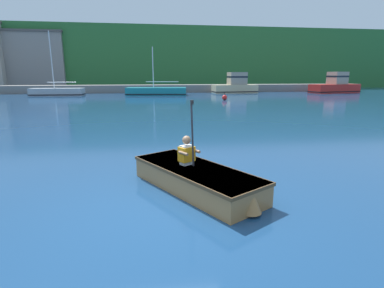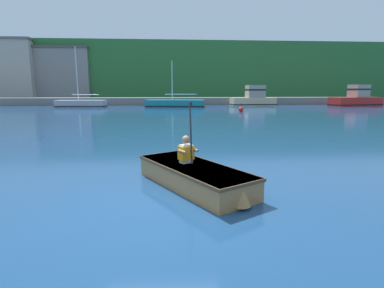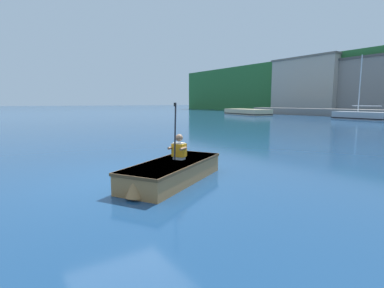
# 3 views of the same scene
# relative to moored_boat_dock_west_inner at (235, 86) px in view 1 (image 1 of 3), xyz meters

# --- Properties ---
(ground_plane) EXTENTS (300.00, 300.00, 0.00)m
(ground_plane) POSITION_rel_moored_boat_dock_west_inner_xyz_m (-10.14, -30.39, -0.86)
(ground_plane) COLOR navy
(shoreline_ridge) EXTENTS (120.00, 20.00, 9.10)m
(shoreline_ridge) POSITION_rel_moored_boat_dock_west_inner_xyz_m (-10.14, 20.43, 3.69)
(shoreline_ridge) COLOR #2D6B33
(shoreline_ridge) RESTS_ON ground
(waterfront_office_block_center) EXTENTS (9.20, 6.39, 8.03)m
(waterfront_office_block_center) POSITION_rel_moored_boat_dock_west_inner_xyz_m (-26.16, 12.94, 3.17)
(waterfront_office_block_center) COLOR gray
(waterfront_office_block_center) RESTS_ON ground
(marina_dock) EXTENTS (55.39, 2.40, 0.90)m
(marina_dock) POSITION_rel_moored_boat_dock_west_inner_xyz_m (-10.14, 2.72, -0.41)
(marina_dock) COLOR slate
(marina_dock) RESTS_ON ground
(moored_boat_dock_west_inner) EXTENTS (5.42, 2.35, 2.40)m
(moored_boat_dock_west_inner) POSITION_rel_moored_boat_dock_west_inner_xyz_m (0.00, 0.00, 0.00)
(moored_boat_dock_west_inner) COLOR #CCB789
(moored_boat_dock_west_inner) RESTS_ON ground
(moored_boat_dock_center_near) EXTENTS (5.29, 1.88, 6.37)m
(moored_boat_dock_center_near) POSITION_rel_moored_boat_dock_west_inner_xyz_m (-19.56, -2.03, -0.48)
(moored_boat_dock_center_near) COLOR #9EA3A8
(moored_boat_dock_center_near) RESTS_ON ground
(moored_boat_dock_center_far) EXTENTS (6.48, 3.35, 2.45)m
(moored_boat_dock_center_far) POSITION_rel_moored_boat_dock_west_inner_xyz_m (11.83, -1.52, -0.05)
(moored_boat_dock_center_far) COLOR red
(moored_boat_dock_center_far) RESTS_ON ground
(moored_boat_dock_east_inner) EXTENTS (6.54, 3.07, 4.94)m
(moored_boat_dock_east_inner) POSITION_rel_moored_boat_dock_west_inner_xyz_m (-9.40, -2.54, -0.48)
(moored_boat_dock_east_inner) COLOR #197A84
(moored_boat_dock_east_inner) RESTS_ON ground
(rowboat_foreground) EXTENTS (2.38, 3.03, 0.44)m
(rowboat_foreground) POSITION_rel_moored_boat_dock_west_inner_xyz_m (-9.45, -29.60, -0.61)
(rowboat_foreground) COLOR #A3703D
(rowboat_foreground) RESTS_ON ground
(person_paddler) EXTENTS (0.44, 0.44, 1.28)m
(person_paddler) POSITION_rel_moored_boat_dock_west_inner_xyz_m (-9.61, -29.33, -0.15)
(person_paddler) COLOR silver
(person_paddler) RESTS_ON rowboat_foreground
(channel_buoy) EXTENTS (0.44, 0.44, 0.72)m
(channel_buoy) POSITION_rel_moored_boat_dock_west_inner_xyz_m (-3.79, -9.68, -0.64)
(channel_buoy) COLOR red
(channel_buoy) RESTS_ON ground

